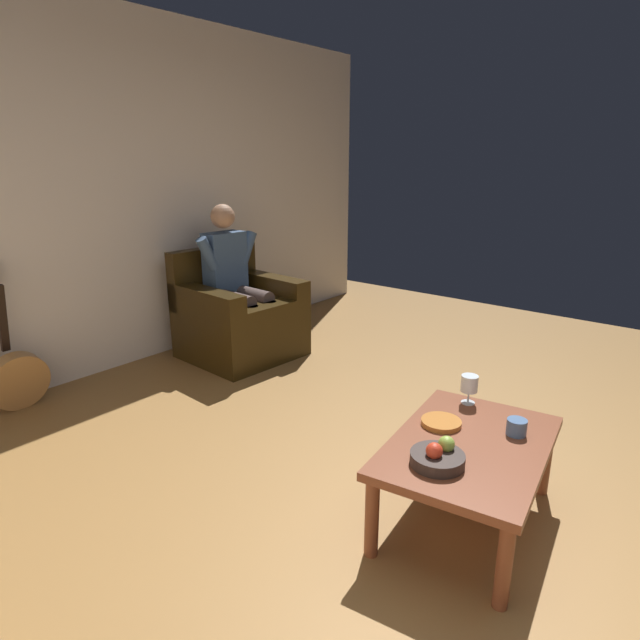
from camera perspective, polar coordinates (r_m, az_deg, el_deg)
The scene contains 10 objects.
ground_plane at distance 2.83m, azimuth 17.18°, elevation -19.25°, with size 7.43×7.43×0.00m, color olive.
wall_back at distance 4.45m, azimuth -22.19°, elevation 12.05°, with size 6.24×0.06×2.70m, color silver.
armchair at distance 4.61m, azimuth -8.61°, elevation 0.18°, with size 0.90×0.87×0.89m.
person_seated at distance 4.54m, azimuth -8.93°, elevation 4.43°, with size 0.61×0.60×1.26m.
coffee_table at distance 2.59m, azimuth 15.42°, elevation -13.42°, with size 1.03×0.76×0.41m.
guitar at distance 4.15m, azimuth -29.34°, elevation -5.22°, with size 0.39×0.22×0.98m.
wine_glass_near at distance 2.89m, azimuth 15.47°, elevation -6.64°, with size 0.09×0.09×0.15m.
fruit_bowl at distance 2.35m, azimuth 12.33°, elevation -13.89°, with size 0.23×0.23×0.11m.
decorative_dish at distance 2.68m, azimuth 12.65°, elevation -10.49°, with size 0.19×0.19×0.02m, color #B76C2B.
candle_jar at distance 2.67m, azimuth 20.02°, elevation -10.56°, with size 0.09×0.09×0.07m, color #45628A.
Camera 1 is at (2.19, 0.75, 1.63)m, focal length 30.36 mm.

